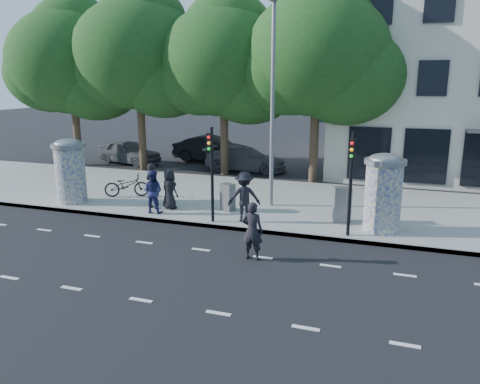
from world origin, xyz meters
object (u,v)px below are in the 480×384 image
at_px(ad_column_left, 70,169).
at_px(car_mid, 212,149).
at_px(man_road, 252,231).
at_px(cabinet_right, 342,204).
at_px(ped_a, 170,189).
at_px(ped_c, 153,192).
at_px(car_right, 246,159).
at_px(ped_b, 153,186).
at_px(bicycle, 127,185).
at_px(ped_d, 244,197).
at_px(car_left, 129,152).
at_px(street_lamp, 272,89).
at_px(traffic_pole_far, 351,174).
at_px(cabinet_left, 228,197).
at_px(ad_column_right, 383,191).
at_px(traffic_pole_near, 211,165).

xyz_separation_m(ad_column_left, car_mid, (1.51, 11.79, -0.73)).
relative_size(man_road, cabinet_right, 1.37).
height_order(ped_a, cabinet_right, ped_a).
relative_size(ped_c, car_right, 0.35).
bearing_deg(ped_a, ped_b, 35.47).
bearing_deg(car_mid, bicycle, -177.87).
bearing_deg(car_mid, ped_d, -151.61).
xyz_separation_m(ad_column_left, car_left, (-3.18, 9.51, -0.80)).
bearing_deg(street_lamp, car_right, 115.28).
bearing_deg(ped_d, traffic_pole_far, 149.58).
xyz_separation_m(street_lamp, ped_c, (-4.00, -2.45, -3.81)).
bearing_deg(bicycle, cabinet_left, -123.69).
distance_m(ad_column_right, ped_a, 8.08).
height_order(man_road, car_left, man_road).
xyz_separation_m(traffic_pole_far, car_mid, (-9.89, 12.50, -1.42)).
height_order(car_left, car_mid, car_mid).
bearing_deg(ped_a, ad_column_left, 27.93).
xyz_separation_m(traffic_pole_near, car_right, (-2.13, 10.31, -1.54)).
bearing_deg(ped_c, traffic_pole_far, 174.33).
distance_m(ad_column_left, ped_c, 4.05).
relative_size(ped_a, bicycle, 0.83).
relative_size(ad_column_right, street_lamp, 0.33).
bearing_deg(ped_d, ad_column_left, -25.32).
bearing_deg(traffic_pole_near, ad_column_right, 8.89).
bearing_deg(ped_a, cabinet_right, -153.15).
xyz_separation_m(ad_column_left, ped_a, (4.35, 0.39, -0.59)).
relative_size(ped_c, car_mid, 0.34).
relative_size(ped_a, ped_c, 0.96).
height_order(traffic_pole_near, car_left, traffic_pole_near).
bearing_deg(cabinet_left, man_road, -38.32).
xyz_separation_m(ped_b, car_left, (-6.87, 9.27, -0.33)).
distance_m(traffic_pole_far, man_road, 3.83).
bearing_deg(street_lamp, man_road, -80.29).
height_order(ad_column_left, ped_c, ad_column_left).
xyz_separation_m(ped_b, man_road, (5.24, -3.55, -0.19)).
relative_size(bicycle, car_left, 0.44).
xyz_separation_m(traffic_pole_near, street_lamp, (1.40, 2.84, 2.56)).
bearing_deg(ped_a, car_right, -67.95).
xyz_separation_m(man_road, cabinet_left, (-2.33, 4.21, -0.19)).
xyz_separation_m(bicycle, car_mid, (-0.15, 10.25, 0.16)).
relative_size(ped_b, car_right, 0.39).
bearing_deg(bicycle, man_road, -149.94).
distance_m(ad_column_left, car_right, 10.63).
height_order(traffic_pole_far, bicycle, traffic_pole_far).
bearing_deg(cabinet_right, car_mid, 113.69).
bearing_deg(street_lamp, bicycle, -174.71).
relative_size(ped_d, car_mid, 0.37).
height_order(man_road, car_mid, man_road).
distance_m(ad_column_left, cabinet_left, 6.72).
bearing_deg(ped_c, car_mid, -81.06).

